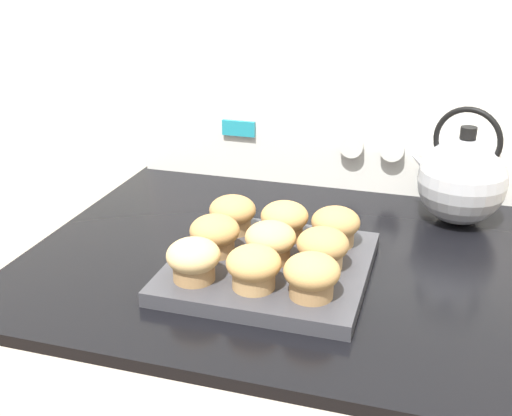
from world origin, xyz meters
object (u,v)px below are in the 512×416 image
(muffin_pan, at_px, (267,267))
(muffin_r0_c1, at_px, (252,267))
(muffin_r2_c2, at_px, (336,226))
(muffin_r1_c2, at_px, (323,248))
(muffin_r2_c0, at_px, (233,214))
(tea_kettle, at_px, (462,179))
(muffin_r0_c2, at_px, (312,275))
(muffin_r2_c1, at_px, (283,220))
(muffin_r0_c0, at_px, (194,259))
(muffin_r1_c1, at_px, (267,241))
(muffin_r1_c0, at_px, (215,234))

(muffin_pan, bearing_deg, muffin_r0_c1, -88.78)
(muffin_pan, xyz_separation_m, muffin_r2_c2, (0.09, 0.08, 0.04))
(muffin_r1_c2, height_order, muffin_r2_c0, same)
(muffin_r2_c0, distance_m, tea_kettle, 0.41)
(muffin_r0_c2, distance_m, muffin_r2_c2, 0.17)
(muffin_pan, xyz_separation_m, muffin_r0_c1, (0.00, -0.08, 0.04))
(muffin_r2_c1, bearing_deg, muffin_r0_c0, -116.54)
(muffin_pan, distance_m, muffin_r0_c2, 0.13)
(muffin_r2_c2, bearing_deg, muffin_pan, -135.43)
(muffin_pan, relative_size, tea_kettle, 1.39)
(muffin_r0_c2, xyz_separation_m, muffin_r2_c0, (-0.17, 0.17, 0.00))
(muffin_r1_c1, height_order, muffin_r2_c2, same)
(muffin_r1_c0, xyz_separation_m, tea_kettle, (0.35, 0.28, 0.03))
(muffin_pan, height_order, muffin_r1_c0, muffin_r1_c0)
(muffin_r1_c1, bearing_deg, muffin_r0_c1, -88.41)
(muffin_r1_c2, relative_size, muffin_r2_c2, 1.00)
(muffin_r1_c0, height_order, muffin_r2_c0, same)
(muffin_r1_c1, bearing_deg, muffin_pan, -53.97)
(muffin_r0_c0, bearing_deg, muffin_r2_c1, 63.46)
(muffin_r0_c2, bearing_deg, muffin_r1_c1, 135.23)
(muffin_r1_c0, distance_m, muffin_r2_c0, 0.08)
(muffin_r2_c0, bearing_deg, muffin_pan, -45.36)
(muffin_r0_c2, distance_m, muffin_r2_c1, 0.19)
(tea_kettle, bearing_deg, muffin_r1_c0, -141.18)
(muffin_r0_c0, distance_m, muffin_r2_c2, 0.24)
(muffin_r0_c1, height_order, tea_kettle, tea_kettle)
(muffin_r2_c2, bearing_deg, muffin_r0_c1, -116.58)
(muffin_r1_c1, distance_m, tea_kettle, 0.39)
(muffin_r1_c0, bearing_deg, muffin_r0_c2, -26.63)
(muffin_r0_c1, distance_m, muffin_r1_c2, 0.12)
(muffin_r0_c1, xyz_separation_m, muffin_r0_c2, (0.08, -0.00, 0.00))
(muffin_r2_c2, xyz_separation_m, tea_kettle, (0.18, 0.20, 0.03))
(muffin_r0_c2, distance_m, muffin_r2_c0, 0.24)
(muffin_r0_c1, height_order, muffin_r2_c1, same)
(muffin_r0_c2, bearing_deg, muffin_r0_c0, -179.28)
(muffin_r1_c1, height_order, muffin_r2_c1, same)
(muffin_r1_c0, bearing_deg, muffin_r1_c2, 0.41)
(tea_kettle, bearing_deg, muffin_r0_c2, -116.72)
(muffin_r0_c0, relative_size, muffin_r2_c2, 1.00)
(muffin_r0_c1, relative_size, muffin_r1_c1, 1.00)
(muffin_r0_c0, distance_m, tea_kettle, 0.51)
(muffin_r1_c1, bearing_deg, muffin_r0_c2, -44.77)
(muffin_r2_c1, xyz_separation_m, tea_kettle, (0.27, 0.20, 0.03))
(muffin_r1_c2, bearing_deg, tea_kettle, 56.43)
(muffin_pan, xyz_separation_m, muffin_r1_c0, (-0.08, 0.00, 0.04))
(muffin_r0_c1, bearing_deg, muffin_r1_c2, 46.57)
(muffin_r1_c2, xyz_separation_m, tea_kettle, (0.19, 0.28, 0.03))
(muffin_pan, relative_size, muffin_r1_c0, 3.82)
(muffin_r1_c0, xyz_separation_m, muffin_r2_c2, (0.17, 0.08, 0.00))
(muffin_r0_c0, bearing_deg, muffin_r1_c0, 90.21)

